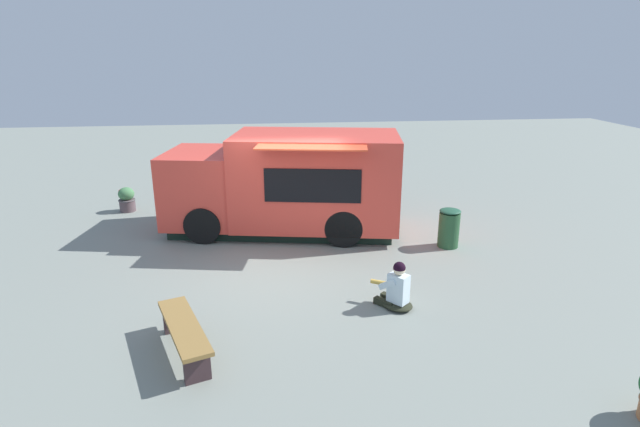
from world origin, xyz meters
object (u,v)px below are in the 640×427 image
(trash_bin, at_px, (449,228))
(plaza_bench, at_px, (184,332))
(person_customer, at_px, (396,290))
(planter_flowering_far, at_px, (127,199))
(food_truck, at_px, (287,185))

(trash_bin, bearing_deg, plaza_bench, 124.48)
(person_customer, bearing_deg, planter_flowering_far, 43.78)
(food_truck, relative_size, trash_bin, 6.52)
(person_customer, distance_m, planter_flowering_far, 8.21)
(plaza_bench, bearing_deg, trash_bin, -55.52)
(food_truck, bearing_deg, planter_flowering_far, 64.63)
(food_truck, height_order, trash_bin, food_truck)
(food_truck, height_order, planter_flowering_far, food_truck)
(person_customer, relative_size, trash_bin, 0.96)
(person_customer, distance_m, plaza_bench, 3.42)
(food_truck, relative_size, plaza_bench, 3.22)
(planter_flowering_far, height_order, trash_bin, trash_bin)
(food_truck, xyz_separation_m, trash_bin, (-1.47, -3.38, -0.66))
(plaza_bench, bearing_deg, food_truck, -19.07)
(planter_flowering_far, bearing_deg, person_customer, -136.22)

